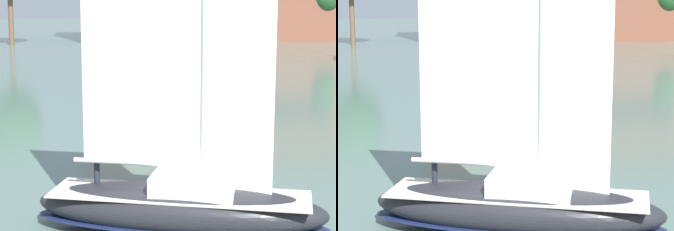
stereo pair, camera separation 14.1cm
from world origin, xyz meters
The scene contains 2 objects.
sailboat_main centered at (0.01, 0.00, 1.07)m, with size 10.22×5.67×13.54m.
sailboat_moored_far_slip centered at (16.87, 56.96, 0.62)m, with size 3.68×6.90×9.15m.
Camera 1 is at (-2.98, -20.58, 7.81)m, focal length 70.00 mm.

